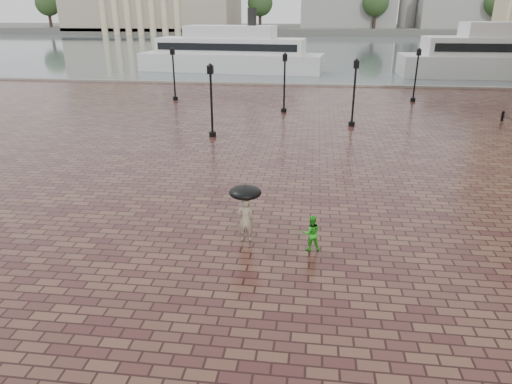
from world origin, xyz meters
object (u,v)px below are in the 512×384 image
street_lamps (289,83)px  ferry_near (231,53)px  adult_pedestrian (246,220)px  child_pedestrian (311,233)px

street_lamps → ferry_near: bearing=109.7°
adult_pedestrian → child_pedestrian: 2.30m
ferry_near → street_lamps: bearing=-64.9°
child_pedestrian → adult_pedestrian: bearing=-21.4°
adult_pedestrian → ferry_near: size_ratio=0.07×
child_pedestrian → ferry_near: (-11.04, 46.93, 1.71)m
street_lamps → ferry_near: (-9.02, 25.22, 0.01)m
child_pedestrian → ferry_near: ferry_near is taller
child_pedestrian → ferry_near: 48.24m
street_lamps → child_pedestrian: (2.02, -21.71, -1.70)m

